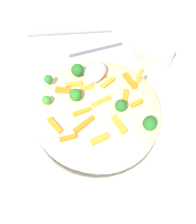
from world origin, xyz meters
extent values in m
plane|color=silver|center=(0.00, 0.00, 0.00)|extent=(2.40, 2.40, 0.00)
cylinder|color=silver|center=(0.00, 0.00, 0.01)|extent=(0.26, 0.26, 0.02)
torus|color=silver|center=(0.00, 0.00, 0.03)|extent=(0.28, 0.28, 0.02)
torus|color=black|center=(0.00, 0.00, 0.04)|extent=(0.27, 0.27, 0.00)
ellipsoid|color=beige|center=(0.00, 0.00, 0.07)|extent=(0.25, 0.25, 0.07)
cube|color=orange|center=(-0.07, -0.04, 0.10)|extent=(0.03, 0.03, 0.01)
cube|color=orange|center=(0.01, 0.06, 0.10)|extent=(0.03, 0.03, 0.01)
cube|color=orange|center=(0.02, 0.03, 0.10)|extent=(0.03, 0.03, 0.01)
cube|color=orange|center=(-0.03, 0.01, 0.10)|extent=(0.03, 0.03, 0.01)
cube|color=orange|center=(-0.06, 0.00, 0.10)|extent=(0.04, 0.03, 0.01)
cube|color=orange|center=(-0.03, -0.05, 0.10)|extent=(0.03, 0.04, 0.01)
cube|color=orange|center=(0.07, 0.02, 0.10)|extent=(0.04, 0.03, 0.01)
cube|color=orange|center=(0.07, -0.04, 0.10)|extent=(0.03, 0.04, 0.01)
cube|color=orange|center=(0.03, -0.07, 0.10)|extent=(0.03, 0.02, 0.01)
cube|color=orange|center=(0.04, 0.00, 0.10)|extent=(0.03, 0.02, 0.01)
cube|color=orange|center=(-0.09, 0.01, 0.10)|extent=(0.03, 0.03, 0.01)
cube|color=orange|center=(-0.08, 0.05, 0.10)|extent=(0.02, 0.04, 0.01)
cube|color=orange|center=(0.09, -0.05, 0.10)|extent=(0.04, 0.01, 0.01)
cube|color=orange|center=(0.00, -0.01, 0.10)|extent=(0.04, 0.03, 0.01)
cube|color=orange|center=(-0.01, 0.07, 0.10)|extent=(0.02, 0.03, 0.01)
cube|color=orange|center=(0.03, -0.04, 0.10)|extent=(0.03, 0.02, 0.01)
cylinder|color=#296820|center=(0.00, 0.10, 0.10)|extent=(0.01, 0.01, 0.01)
sphere|color=#2D7A28|center=(0.00, 0.10, 0.11)|extent=(0.02, 0.02, 0.02)
cylinder|color=#205B1C|center=(0.00, -0.04, 0.10)|extent=(0.01, 0.01, 0.01)
sphere|color=#236B23|center=(0.00, -0.04, 0.11)|extent=(0.02, 0.02, 0.02)
cylinder|color=#296820|center=(-0.01, 0.04, 0.10)|extent=(0.01, 0.01, 0.01)
sphere|color=#2D7A28|center=(-0.01, 0.04, 0.11)|extent=(0.02, 0.02, 0.02)
cylinder|color=#377928|center=(-0.04, 0.08, 0.10)|extent=(0.01, 0.01, 0.00)
sphere|color=#3D8E33|center=(-0.04, 0.08, 0.10)|extent=(0.02, 0.02, 0.02)
cylinder|color=#205B1C|center=(-0.01, -0.10, 0.10)|extent=(0.01, 0.01, 0.01)
sphere|color=#236B23|center=(-0.01, -0.10, 0.11)|extent=(0.02, 0.02, 0.02)
cylinder|color=#205B1C|center=(0.04, 0.06, 0.10)|extent=(0.01, 0.01, 0.01)
sphere|color=#236B23|center=(0.04, 0.06, 0.11)|extent=(0.02, 0.02, 0.02)
ellipsoid|color=#B7B7BC|center=(0.05, 0.03, 0.11)|extent=(0.06, 0.04, 0.02)
cylinder|color=#B7B7BC|center=(0.11, 0.11, 0.14)|extent=(0.16, 0.12, 0.07)
cylinder|color=beige|center=(0.23, -0.04, 0.04)|extent=(0.10, 0.10, 0.07)
torus|color=beige|center=(0.23, -0.04, 0.07)|extent=(0.11, 0.11, 0.01)
camera|label=1|loc=(-0.23, -0.11, 0.47)|focal=39.04mm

